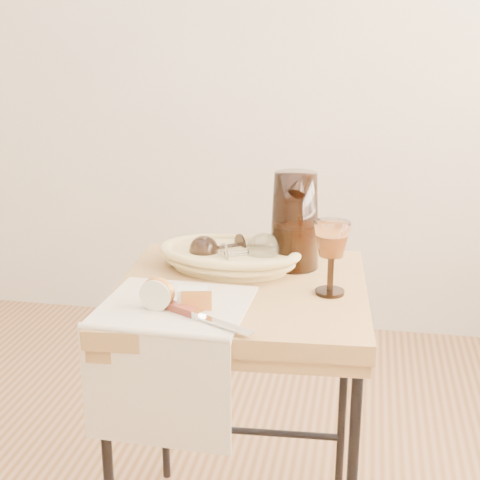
% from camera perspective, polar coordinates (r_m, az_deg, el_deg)
% --- Properties ---
extents(wall_back, '(3.60, 0.00, 2.70)m').
position_cam_1_polar(wall_back, '(3.08, -4.64, 17.37)').
color(wall_back, beige).
rests_on(wall_back, ground).
extents(side_table, '(0.64, 0.64, 0.76)m').
position_cam_1_polar(side_table, '(1.80, 0.12, -15.13)').
color(side_table, brown).
rests_on(side_table, floor).
extents(tea_towel, '(0.33, 0.30, 0.01)m').
position_cam_1_polar(tea_towel, '(1.51, -5.51, -5.53)').
color(tea_towel, beige).
rests_on(tea_towel, side_table).
extents(bread_basket, '(0.35, 0.26, 0.06)m').
position_cam_1_polar(bread_basket, '(1.73, -0.88, -1.55)').
color(bread_basket, tan).
rests_on(bread_basket, side_table).
extents(goblet_lying_a, '(0.14, 0.14, 0.08)m').
position_cam_1_polar(goblet_lying_a, '(1.74, -1.72, -0.66)').
color(goblet_lying_a, '#39271F').
rests_on(goblet_lying_a, bread_basket).
extents(goblet_lying_b, '(0.17, 0.15, 0.09)m').
position_cam_1_polar(goblet_lying_b, '(1.70, 0.57, -0.97)').
color(goblet_lying_b, white).
rests_on(goblet_lying_b, bread_basket).
extents(pitcher, '(0.23, 0.28, 0.29)m').
position_cam_1_polar(pitcher, '(1.73, 4.62, 1.65)').
color(pitcher, black).
rests_on(pitcher, side_table).
extents(wine_goblet, '(0.10, 0.10, 0.18)m').
position_cam_1_polar(wine_goblet, '(1.56, 7.67, -1.50)').
color(wine_goblet, white).
rests_on(wine_goblet, side_table).
extents(apple_half, '(0.08, 0.04, 0.07)m').
position_cam_1_polar(apple_half, '(1.49, -6.89, -4.37)').
color(apple_half, red).
rests_on(apple_half, tea_towel).
extents(apple_wedge, '(0.07, 0.05, 0.04)m').
position_cam_1_polar(apple_wedge, '(1.48, -4.00, -4.87)').
color(apple_wedge, beige).
rests_on(apple_wedge, tea_towel).
extents(table_knife, '(0.22, 0.13, 0.02)m').
position_cam_1_polar(table_knife, '(1.43, -3.23, -6.33)').
color(table_knife, silver).
rests_on(table_knife, tea_towel).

